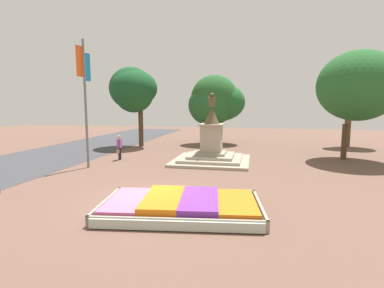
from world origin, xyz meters
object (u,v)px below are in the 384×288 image
(banner_pole, at_px, (85,97))
(pedestrian_with_handbag, at_px, (119,146))
(statue_monument, at_px, (211,149))
(flower_planter, at_px, (181,206))

(banner_pole, relative_size, pedestrian_with_handbag, 4.41)
(statue_monument, relative_size, pedestrian_with_handbag, 2.90)
(flower_planter, relative_size, statue_monument, 1.20)
(statue_monument, bearing_deg, flower_planter, -88.20)
(banner_pole, distance_m, pedestrian_with_handbag, 4.18)
(statue_monument, relative_size, banner_pole, 0.66)
(banner_pole, bearing_deg, pedestrian_with_handbag, 74.47)
(statue_monument, xyz_separation_m, banner_pole, (-6.85, -3.20, 3.25))
(banner_pole, bearing_deg, statue_monument, 25.08)
(pedestrian_with_handbag, bearing_deg, flower_planter, -53.87)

